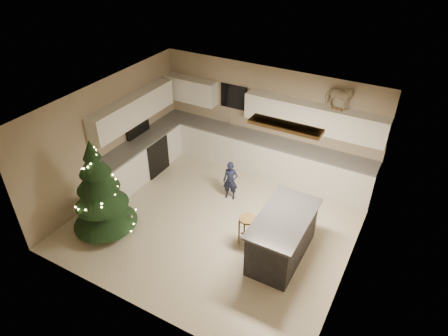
{
  "coord_description": "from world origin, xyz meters",
  "views": [
    {
      "loc": [
        3.25,
        -5.53,
        5.64
      ],
      "look_at": [
        0.0,
        0.35,
        1.15
      ],
      "focal_mm": 32.0,
      "sensor_mm": 36.0,
      "label": 1
    }
  ],
  "objects_px": {
    "bar_stool": "(247,224)",
    "christmas_tree": "(100,196)",
    "rocking_horse": "(339,97)",
    "toddler": "(231,181)",
    "island": "(282,236)"
  },
  "relations": [
    {
      "from": "island",
      "to": "bar_stool",
      "type": "distance_m",
      "value": 0.71
    },
    {
      "from": "christmas_tree",
      "to": "rocking_horse",
      "type": "bearing_deg",
      "value": 46.15
    },
    {
      "from": "island",
      "to": "toddler",
      "type": "bearing_deg",
      "value": 146.64
    },
    {
      "from": "island",
      "to": "bar_stool",
      "type": "bearing_deg",
      "value": -178.77
    },
    {
      "from": "toddler",
      "to": "rocking_horse",
      "type": "xyz_separation_m",
      "value": [
        1.75,
        1.46,
        1.82
      ]
    },
    {
      "from": "island",
      "to": "christmas_tree",
      "type": "relative_size",
      "value": 0.81
    },
    {
      "from": "island",
      "to": "bar_stool",
      "type": "xyz_separation_m",
      "value": [
        -0.71,
        -0.02,
        0.0
      ]
    },
    {
      "from": "christmas_tree",
      "to": "toddler",
      "type": "xyz_separation_m",
      "value": [
        1.73,
        2.16,
        -0.4
      ]
    },
    {
      "from": "bar_stool",
      "to": "christmas_tree",
      "type": "bearing_deg",
      "value": -158.99
    },
    {
      "from": "rocking_horse",
      "to": "island",
      "type": "bearing_deg",
      "value": -178.42
    },
    {
      "from": "island",
      "to": "christmas_tree",
      "type": "xyz_separation_m",
      "value": [
        -3.42,
        -1.05,
        0.39
      ]
    },
    {
      "from": "island",
      "to": "rocking_horse",
      "type": "bearing_deg",
      "value": 88.56
    },
    {
      "from": "toddler",
      "to": "rocking_horse",
      "type": "bearing_deg",
      "value": 24.55
    },
    {
      "from": "christmas_tree",
      "to": "toddler",
      "type": "height_order",
      "value": "christmas_tree"
    },
    {
      "from": "bar_stool",
      "to": "christmas_tree",
      "type": "relative_size",
      "value": 0.3
    }
  ]
}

